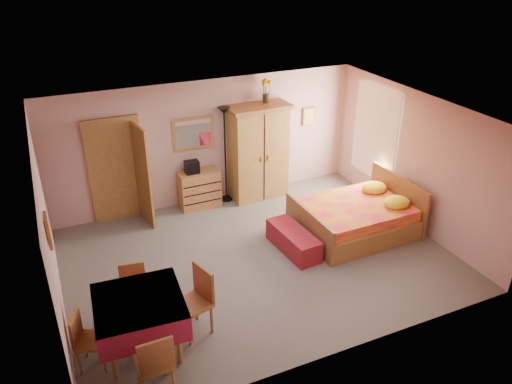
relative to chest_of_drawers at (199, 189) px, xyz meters
name	(u,v)px	position (x,y,z in m)	size (l,w,h in m)	color
floor	(258,258)	(0.31, -2.26, -0.40)	(6.50, 6.50, 0.00)	#69635D
ceiling	(258,117)	(0.31, -2.26, 2.20)	(6.50, 6.50, 0.00)	brown
wall_back	(208,142)	(0.31, 0.24, 0.90)	(6.50, 0.10, 2.60)	tan
wall_front	(341,276)	(0.31, -4.76, 0.90)	(6.50, 0.10, 2.60)	tan
wall_left	(48,235)	(-2.94, -2.26, 0.90)	(0.10, 5.00, 2.60)	tan
wall_right	(415,161)	(3.56, -2.26, 0.90)	(0.10, 5.00, 2.60)	tan
doorway	(116,171)	(-1.59, 0.21, 0.63)	(1.06, 0.12, 2.15)	#9E6B35
window	(375,133)	(3.52, -1.06, 1.05)	(0.08, 1.40, 1.95)	white
picture_left	(48,230)	(-2.91, -2.86, 1.30)	(0.04, 0.32, 0.42)	orange
picture_back	(309,116)	(2.66, 0.21, 1.15)	(0.30, 0.04, 0.40)	#D8BF59
chest_of_drawers	(199,189)	(0.00, 0.00, 0.00)	(0.84, 0.42, 0.79)	#B06D3B
wall_mirror	(193,133)	(0.00, 0.21, 1.15)	(0.85, 0.04, 0.67)	white
stereo	(192,167)	(-0.13, -0.01, 0.53)	(0.28, 0.20, 0.26)	black
floor_lamp	(225,155)	(0.61, 0.05, 0.63)	(0.26, 0.26, 2.06)	black
wardrobe	(258,152)	(1.31, -0.06, 0.63)	(1.31, 0.67, 2.05)	#A67738
sunflower_vase	(266,91)	(1.53, 0.04, 1.90)	(0.20, 0.20, 0.49)	gold
bed	(355,210)	(2.35, -2.20, 0.09)	(2.10, 1.65, 0.97)	#D91545
bench	(293,241)	(1.00, -2.29, -0.19)	(0.45, 1.21, 0.40)	maroon
dining_table	(141,325)	(-2.01, -3.62, 0.02)	(1.14, 1.14, 0.84)	maroon
chair_south	(154,361)	(-2.02, -4.37, 0.08)	(0.43, 0.43, 0.95)	olive
chair_north	(134,293)	(-1.96, -2.90, 0.02)	(0.37, 0.37, 0.83)	olive
chair_west	(92,340)	(-2.65, -3.65, 0.03)	(0.39, 0.39, 0.85)	#AD7C3A
chair_east	(192,303)	(-1.28, -3.57, 0.11)	(0.46, 0.46, 1.01)	#A66938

